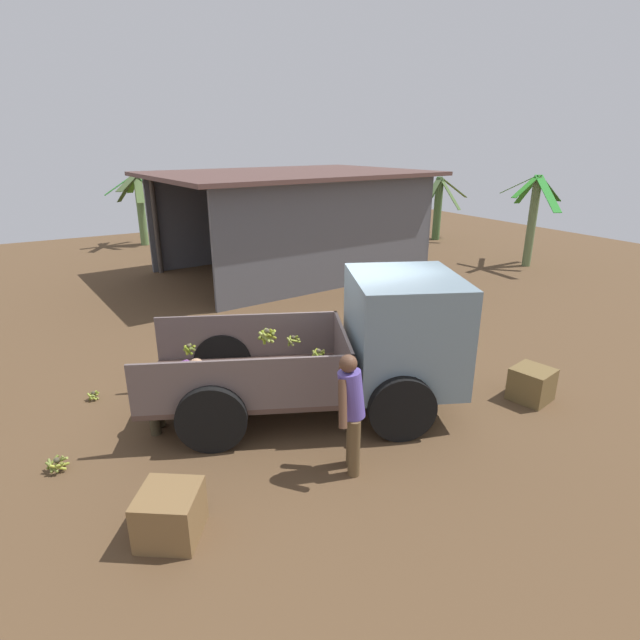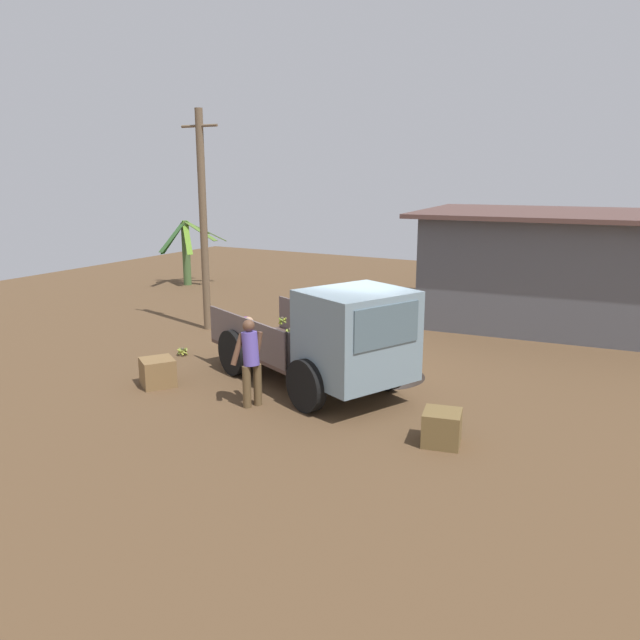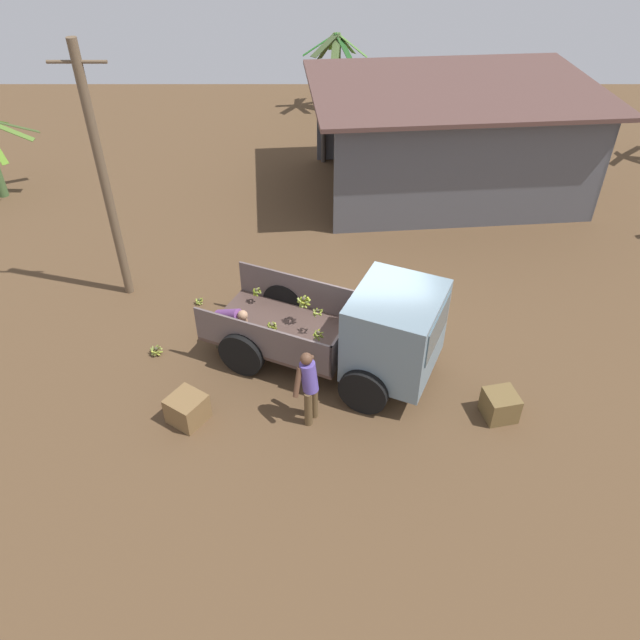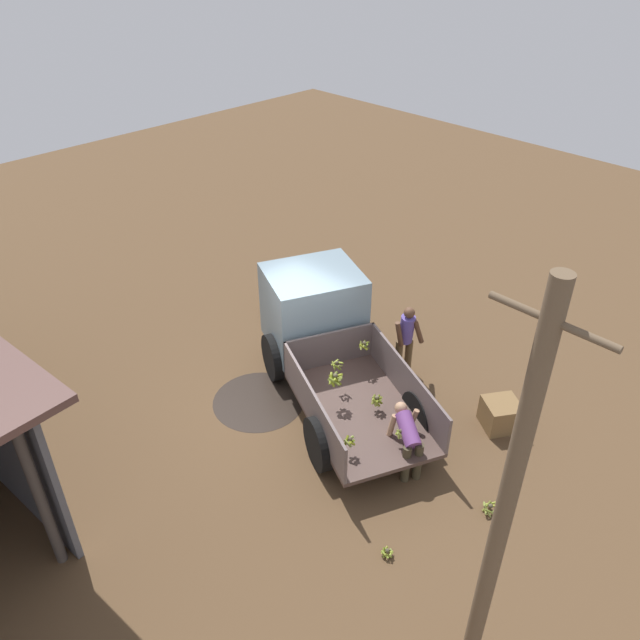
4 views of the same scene
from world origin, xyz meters
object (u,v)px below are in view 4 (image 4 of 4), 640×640
(person_worker_loading, at_px, (408,438))
(wooden_crate_1, at_px, (285,298))
(person_foreground_visitor, at_px, (406,337))
(banana_bunch_on_ground_1, at_px, (490,508))
(banana_bunch_on_ground_0, at_px, (387,552))
(wooden_crate_0, at_px, (501,415))
(cargo_truck, at_px, (321,327))
(utility_pole, at_px, (503,515))

(person_worker_loading, relative_size, wooden_crate_1, 1.97)
(person_foreground_visitor, xyz_separation_m, banana_bunch_on_ground_1, (-3.35, 1.89, -0.81))
(banana_bunch_on_ground_0, height_order, wooden_crate_0, wooden_crate_0)
(wooden_crate_1, bearing_deg, person_foreground_visitor, -178.59)
(person_worker_loading, bearing_deg, cargo_truck, 13.80)
(person_foreground_visitor, distance_m, wooden_crate_0, 2.42)
(wooden_crate_1, bearing_deg, banana_bunch_on_ground_0, 150.36)
(utility_pole, xyz_separation_m, person_worker_loading, (2.75, -2.13, -2.28))
(person_foreground_visitor, height_order, wooden_crate_1, person_foreground_visitor)
(banana_bunch_on_ground_1, xyz_separation_m, wooden_crate_0, (1.01, -1.90, 0.17))
(person_worker_loading, distance_m, wooden_crate_1, 5.81)
(banana_bunch_on_ground_0, bearing_deg, person_foreground_visitor, -54.01)
(person_worker_loading, height_order, banana_bunch_on_ground_0, person_worker_loading)
(wooden_crate_1, bearing_deg, utility_pole, 153.07)
(wooden_crate_0, distance_m, wooden_crate_1, 6.01)
(utility_pole, distance_m, person_worker_loading, 4.16)
(person_foreground_visitor, xyz_separation_m, banana_bunch_on_ground_0, (-2.70, 3.72, -0.83))
(utility_pole, xyz_separation_m, person_foreground_visitor, (4.50, -4.24, -2.09))
(cargo_truck, bearing_deg, utility_pole, 176.26)
(utility_pole, bearing_deg, banana_bunch_on_ground_1, -63.96)
(person_worker_loading, bearing_deg, wooden_crate_0, -75.40)
(person_worker_loading, height_order, wooden_crate_1, person_worker_loading)
(utility_pole, distance_m, wooden_crate_1, 9.57)
(cargo_truck, height_order, utility_pole, utility_pole)
(banana_bunch_on_ground_1, xyz_separation_m, wooden_crate_1, (7.03, -1.80, 0.17))
(banana_bunch_on_ground_0, xyz_separation_m, wooden_crate_1, (6.37, -3.63, 0.19))
(utility_pole, distance_m, banana_bunch_on_ground_1, 3.91)
(wooden_crate_0, bearing_deg, person_worker_loading, 74.58)
(person_foreground_visitor, height_order, banana_bunch_on_ground_0, person_foreground_visitor)
(utility_pole, bearing_deg, person_worker_loading, -37.81)
(person_worker_loading, height_order, wooden_crate_0, person_worker_loading)
(cargo_truck, relative_size, wooden_crate_1, 8.70)
(person_foreground_visitor, height_order, banana_bunch_on_ground_1, person_foreground_visitor)
(cargo_truck, relative_size, person_worker_loading, 4.41)
(person_foreground_visitor, xyz_separation_m, wooden_crate_0, (-2.34, -0.01, -0.63))
(wooden_crate_1, bearing_deg, banana_bunch_on_ground_1, 165.66)
(wooden_crate_0, bearing_deg, cargo_truck, 19.31)
(banana_bunch_on_ground_1, bearing_deg, person_foreground_visitor, -29.38)
(person_foreground_visitor, relative_size, banana_bunch_on_ground_1, 5.72)
(cargo_truck, xyz_separation_m, utility_pole, (-5.74, 3.00, 1.85))
(banana_bunch_on_ground_1, bearing_deg, banana_bunch_on_ground_0, 70.39)
(banana_bunch_on_ground_1, bearing_deg, wooden_crate_1, -14.34)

